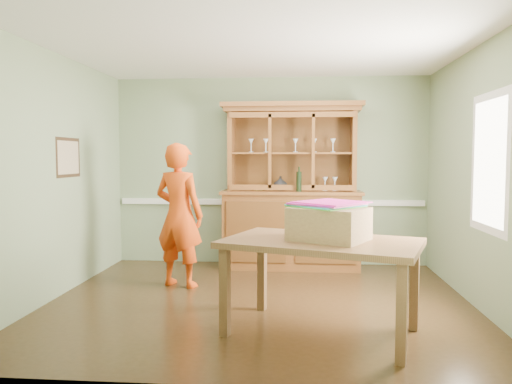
# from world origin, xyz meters

# --- Properties ---
(floor) EXTENTS (4.50, 4.50, 0.00)m
(floor) POSITION_xyz_m (0.00, 0.00, 0.00)
(floor) COLOR #3F2814
(floor) RESTS_ON ground
(ceiling) EXTENTS (4.50, 4.50, 0.00)m
(ceiling) POSITION_xyz_m (0.00, 0.00, 2.70)
(ceiling) COLOR white
(ceiling) RESTS_ON wall_back
(wall_back) EXTENTS (4.50, 0.00, 4.50)m
(wall_back) POSITION_xyz_m (0.00, 2.00, 1.35)
(wall_back) COLOR gray
(wall_back) RESTS_ON floor
(wall_left) EXTENTS (0.00, 4.00, 4.00)m
(wall_left) POSITION_xyz_m (-2.25, 0.00, 1.35)
(wall_left) COLOR gray
(wall_left) RESTS_ON floor
(wall_right) EXTENTS (0.00, 4.00, 4.00)m
(wall_right) POSITION_xyz_m (2.25, 0.00, 1.35)
(wall_right) COLOR gray
(wall_right) RESTS_ON floor
(wall_front) EXTENTS (4.50, 0.00, 4.50)m
(wall_front) POSITION_xyz_m (0.00, -2.00, 1.35)
(wall_front) COLOR gray
(wall_front) RESTS_ON floor
(chair_rail) EXTENTS (4.41, 0.05, 0.08)m
(chair_rail) POSITION_xyz_m (0.00, 1.98, 0.90)
(chair_rail) COLOR white
(chair_rail) RESTS_ON wall_back
(framed_map) EXTENTS (0.03, 0.60, 0.46)m
(framed_map) POSITION_xyz_m (-2.23, 0.30, 1.55)
(framed_map) COLOR #372516
(framed_map) RESTS_ON wall_left
(window_panel) EXTENTS (0.03, 0.96, 1.36)m
(window_panel) POSITION_xyz_m (2.23, -0.30, 1.50)
(window_panel) COLOR white
(window_panel) RESTS_ON wall_right
(china_hutch) EXTENTS (1.96, 0.65, 2.31)m
(china_hutch) POSITION_xyz_m (0.32, 1.74, 0.81)
(china_hutch) COLOR brown
(china_hutch) RESTS_ON floor
(dining_table) EXTENTS (1.90, 1.48, 0.83)m
(dining_table) POSITION_xyz_m (0.62, -0.90, 0.73)
(dining_table) COLOR brown
(dining_table) RESTS_ON floor
(cardboard_box) EXTENTS (0.77, 0.72, 0.29)m
(cardboard_box) POSITION_xyz_m (0.68, -0.90, 0.97)
(cardboard_box) COLOR #A78756
(cardboard_box) RESTS_ON dining_table
(kite_stack) EXTENTS (0.73, 0.73, 0.04)m
(kite_stack) POSITION_xyz_m (0.68, -0.85, 1.14)
(kite_stack) COLOR green
(kite_stack) RESTS_ON cardboard_box
(person) EXTENTS (0.73, 0.60, 1.72)m
(person) POSITION_xyz_m (-1.01, 0.59, 0.86)
(person) COLOR #DC440D
(person) RESTS_ON floor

